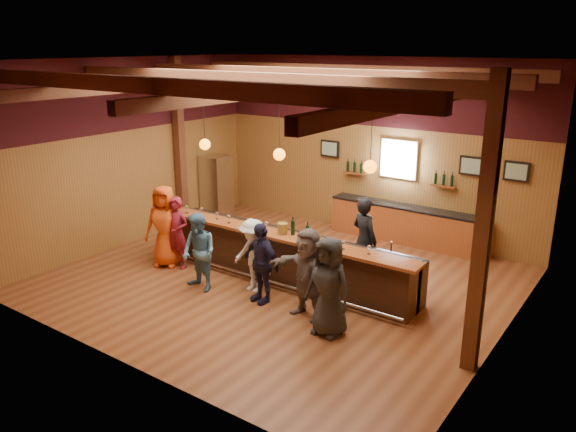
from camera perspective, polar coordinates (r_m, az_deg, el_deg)
The scene contains 27 objects.
room at distance 11.11m, azimuth -0.73°, elevation 8.91°, with size 9.04×9.00×4.52m.
bar_counter at distance 11.86m, azimuth -0.35°, elevation -4.01°, with size 6.30×1.07×1.11m.
back_bar_cabinet at distance 14.29m, azimuth 11.92°, elevation -0.85°, with size 4.00×0.52×0.95m.
window at distance 14.25m, azimuth 11.20°, elevation 5.69°, with size 0.95×0.09×0.95m.
framed_pictures at distance 13.91m, azimuth 14.45°, elevation 5.41°, with size 5.35×0.05×0.45m.
wine_shelves at distance 14.28m, azimuth 10.99°, elevation 3.97°, with size 3.00×0.18×0.30m.
pendant_lights at distance 11.15m, azimuth -0.89°, elevation 6.31°, with size 4.24×0.24×1.37m.
stainless_fridge at distance 16.05m, azimuth -7.26°, elevation 2.95°, with size 0.70×0.70×1.80m, color silver.
customer_orange at distance 12.73m, azimuth -12.39°, elevation -1.01°, with size 0.90×0.59×1.85m, color #DD4C14.
customer_redvest at distance 12.58m, azimuth -11.21°, elevation -1.70°, with size 0.59×0.39×1.62m, color maroon.
customer_denim at distance 11.37m, azimuth -9.04°, elevation -3.67°, with size 0.78×0.61×1.61m, color teal.
customer_white at distance 11.22m, azimuth -3.56°, elevation -4.04°, with size 0.98×0.56×1.51m, color silver.
customer_navy at distance 10.75m, azimuth -2.77°, elevation -4.76°, with size 0.93×0.39×1.59m, color #1F1C39.
customer_brown at distance 10.14m, azimuth 1.99°, elevation -5.84°, with size 1.57×0.50×1.70m, color #645650.
customer_dark at distance 9.57m, azimuth 4.16°, elevation -7.17°, with size 0.85×0.56×1.75m, color #262728.
bartender at distance 11.78m, azimuth 7.77°, elevation -2.38°, with size 0.66×0.43×1.80m, color black.
ice_bucket at distance 11.33m, azimuth -0.55°, elevation -1.28°, with size 0.21×0.21×0.22m, color brown.
bottle_a at distance 11.27m, azimuth 0.49°, elevation -1.20°, with size 0.08×0.08×0.38m.
bottle_b at distance 11.08m, azimuth 1.99°, elevation -1.61°, with size 0.07×0.07×0.34m.
glass_a at distance 12.91m, azimuth -10.25°, elevation 0.86°, with size 0.08×0.08×0.19m.
glass_b at distance 12.68m, azimuth -8.77°, elevation 0.65°, with size 0.08×0.08×0.19m.
glass_c at distance 12.38m, azimuth -7.23°, elevation 0.22°, with size 0.07×0.07×0.16m.
glass_d at distance 12.07m, azimuth -6.06°, elevation -0.10°, with size 0.08×0.08×0.19m.
glass_e at distance 11.57m, azimuth -2.24°, elevation -0.81°, with size 0.08×0.08×0.18m.
glass_f at distance 10.91m, azimuth 2.36°, elevation -1.93°, with size 0.08×0.08×0.18m.
glass_g at distance 10.53m, azimuth 5.64°, elevation -2.74°, with size 0.08×0.08×0.18m.
glass_h at distance 10.36m, azimuth 8.25°, elevation -3.20°, with size 0.08×0.08×0.17m.
Camera 1 is at (6.45, -8.85, 4.82)m, focal length 35.00 mm.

